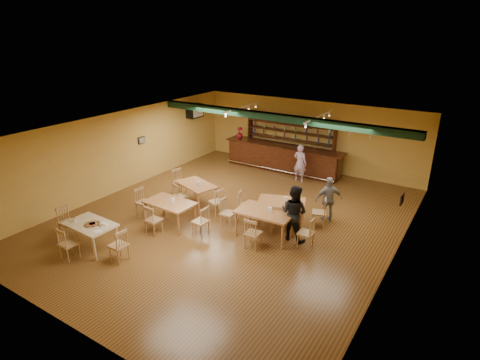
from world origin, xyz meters
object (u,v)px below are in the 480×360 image
Objects in this scene: near_table at (92,236)px; patron_right_a at (294,213)px; dining_table_c at (171,213)px; dining_table_b at (281,211)px; bar_counter at (283,158)px; dining_table_d at (265,224)px; patron_bar at (300,163)px; dining_table_a at (197,193)px.

patron_right_a is at bearing 39.83° from near_table.
dining_table_b is at bearing 37.24° from dining_table_c.
patron_right_a is (3.01, -5.28, 0.28)m from bar_counter.
dining_table_c reaches higher than near_table.
dining_table_c is 2.45m from near_table.
dining_table_d reaches higher than dining_table_b.
bar_counter reaches higher than dining_table_b.
dining_table_b is 3.82m from patron_bar.
dining_table_a is 4.05m from patron_right_a.
patron_bar reaches higher than near_table.
dining_table_a is 3.32m from dining_table_d.
patron_bar is (-1.03, 3.66, 0.40)m from dining_table_b.
near_table is at bearing -151.00° from dining_table_b.
near_table is at bearing -80.31° from dining_table_a.
bar_counter is 3.64× the size of dining_table_b.
dining_table_d is (0.03, -1.11, 0.05)m from dining_table_b.
bar_counter is 3.48× the size of patron_bar.
dining_table_a is 3.21m from dining_table_b.
dining_table_a is 0.86× the size of patron_right_a.
dining_table_a is 0.93× the size of dining_table_c.
dining_table_a is 1.78m from dining_table_c.
patron_bar is 4.82m from patron_right_a.
dining_table_c is at bearing 75.55° from patron_bar.
near_table is at bearing -142.48° from dining_table_d.
bar_counter is 8.93m from near_table.
dining_table_c is at bearing -95.80° from bar_counter.
dining_table_c is 1.01× the size of patron_bar.
dining_table_c is 0.93× the size of dining_table_d.
patron_bar reaches higher than dining_table_b.
near_table is 0.83× the size of patron_right_a.
patron_right_a reaches higher than dining_table_a.
dining_table_a is 0.99× the size of dining_table_b.
dining_table_d is 0.98× the size of patron_right_a.
dining_table_d reaches higher than dining_table_a.
dining_table_a is 4.06m from near_table.
dining_table_b is at bearing 109.16° from patron_bar.
patron_bar is at bearing 86.00° from dining_table_b.
near_table is at bearing 42.84° from patron_right_a.
bar_counter is at bearing 96.47° from dining_table_b.
patron_right_a is at bearing 19.33° from dining_table_d.
patron_right_a reaches higher than bar_counter.
dining_table_a is at bearing 64.73° from patron_bar.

